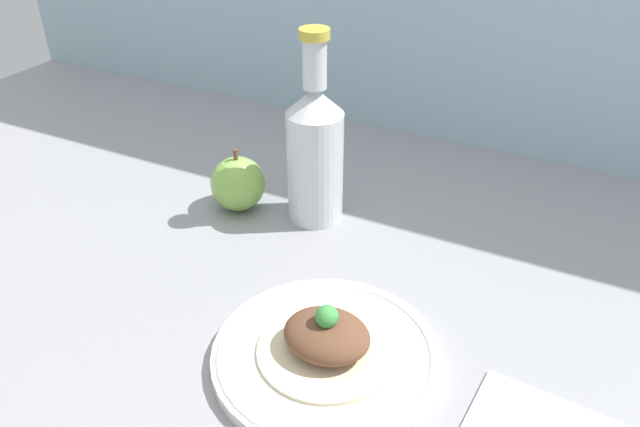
{
  "coord_description": "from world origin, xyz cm",
  "views": [
    {
      "loc": [
        28.87,
        -45.44,
        47.56
      ],
      "look_at": [
        1.82,
        8.18,
        9.23
      ],
      "focal_mm": 35.0,
      "sensor_mm": 36.0,
      "label": 1
    }
  ],
  "objects_px": {
    "plate": "(327,355)",
    "cider_bottle": "(315,150)",
    "plated_food": "(327,338)",
    "apple": "(238,184)"
  },
  "relations": [
    {
      "from": "plate",
      "to": "apple",
      "type": "relative_size",
      "value": 2.57
    },
    {
      "from": "plated_food",
      "to": "apple",
      "type": "relative_size",
      "value": 1.55
    },
    {
      "from": "plate",
      "to": "cider_bottle",
      "type": "bearing_deg",
      "value": 119.52
    },
    {
      "from": "cider_bottle",
      "to": "apple",
      "type": "xyz_separation_m",
      "value": [
        -0.11,
        -0.03,
        -0.06
      ]
    },
    {
      "from": "cider_bottle",
      "to": "apple",
      "type": "bearing_deg",
      "value": -165.1
    },
    {
      "from": "cider_bottle",
      "to": "plated_food",
      "type": "bearing_deg",
      "value": -60.48
    },
    {
      "from": "plate",
      "to": "cider_bottle",
      "type": "xyz_separation_m",
      "value": [
        -0.14,
        0.24,
        0.09
      ]
    },
    {
      "from": "plate",
      "to": "plated_food",
      "type": "height_order",
      "value": "plated_food"
    },
    {
      "from": "plate",
      "to": "cider_bottle",
      "type": "relative_size",
      "value": 0.9
    },
    {
      "from": "cider_bottle",
      "to": "apple",
      "type": "relative_size",
      "value": 2.86
    }
  ]
}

